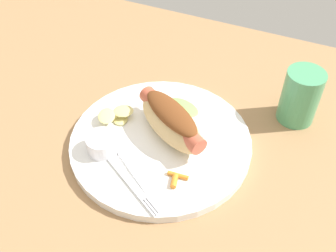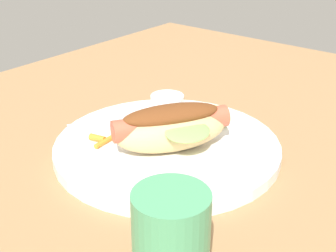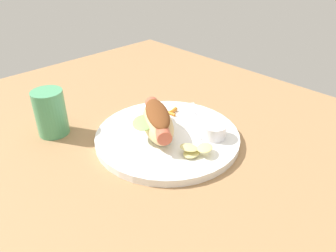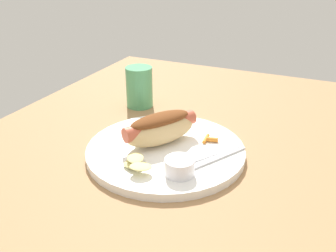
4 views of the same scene
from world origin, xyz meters
TOP-DOWN VIEW (x-y plane):
  - ground_plane at (0.00, 0.00)cm, footprint 120.00×90.00cm
  - plate at (0.15, 2.41)cm, footprint 30.87×30.87cm
  - hot_dog at (1.22, 4.16)cm, footprint 16.12×13.23cm
  - sauce_ramekin at (-7.65, -3.72)cm, footprint 5.15×5.15cm
  - fork at (-1.10, -7.52)cm, footprint 13.77×8.63cm
  - knife at (-1.30, -5.33)cm, footprint 12.04×8.94cm
  - chips_pile at (-9.11, 3.74)cm, footprint 6.51×6.78cm
  - carrot_garnish at (5.82, -4.58)cm, footprint 3.41×3.04cm
  - drinking_cup at (19.65, 18.70)cm, footprint 6.66×6.66cm

SIDE VIEW (x-z plane):
  - ground_plane at x=0.00cm, z-range -1.80..0.00cm
  - plate at x=0.15cm, z-range 0.00..1.60cm
  - knife at x=-1.30cm, z-range 1.60..1.96cm
  - fork at x=-1.10cm, z-range 1.60..2.00cm
  - carrot_garnish at x=5.82cm, z-range 1.55..2.49cm
  - chips_pile at x=-9.11cm, z-range 1.67..3.58cm
  - sauce_ramekin at x=-7.65cm, z-range 1.60..4.50cm
  - hot_dog at x=1.22cm, z-range 1.84..8.05cm
  - drinking_cup at x=19.65cm, z-range 0.00..10.20cm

